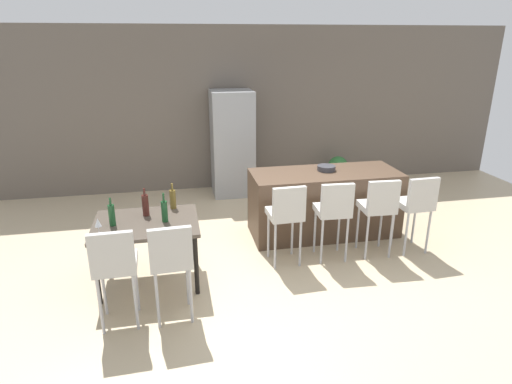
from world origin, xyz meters
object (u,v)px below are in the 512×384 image
dining_table (146,228)px  fruit_bowl (326,168)px  dining_chair_near (114,262)px  bar_chair_left (286,212)px  wine_bottle_corner (112,215)px  wine_bottle_end (173,199)px  kitchen_island (324,203)px  wine_bottle_near (164,211)px  bar_chair_middle (334,208)px  dining_chair_far (171,257)px  refrigerator (232,143)px  bar_chair_far (417,202)px  wine_glass_middle (98,223)px  bar_chair_right (379,205)px  potted_plant (338,169)px  wine_bottle_left (145,205)px

dining_table → fruit_bowl: size_ratio=4.54×
dining_chair_near → bar_chair_left: bearing=25.0°
wine_bottle_corner → wine_bottle_end: bearing=30.2°
kitchen_island → wine_bottle_near: 2.41m
bar_chair_middle → dining_chair_far: 2.17m
refrigerator → bar_chair_far: bearing=-54.3°
dining_chair_near → wine_glass_middle: dining_chair_near is taller
refrigerator → bar_chair_right: bearing=-62.1°
bar_chair_right → refrigerator: 3.12m
dining_table → dining_chair_near: dining_chair_near is taller
dining_chair_far → dining_chair_near: bearing=-180.0°
wine_bottle_corner → dining_chair_near: bearing=-83.3°
bar_chair_middle → bar_chair_far: 1.12m
wine_glass_middle → potted_plant: bearing=38.2°
bar_chair_right → bar_chair_far: (0.52, -0.00, 0.00)m
kitchen_island → wine_bottle_corner: (-2.76, -0.89, 0.41)m
wine_bottle_corner → wine_bottle_near: size_ratio=0.95×
wine_bottle_near → potted_plant: (3.18, 2.84, -0.53)m
potted_plant → dining_chair_far: bearing=-130.8°
wine_bottle_end → refrigerator: size_ratio=0.17×
dining_table → wine_bottle_near: wine_bottle_near is taller
wine_bottle_corner → potted_plant: wine_bottle_corner is taller
bar_chair_far → refrigerator: size_ratio=0.57×
dining_table → dining_chair_near: (-0.26, -0.82, 0.03)m
wine_glass_middle → wine_bottle_near: bearing=16.1°
wine_bottle_corner → kitchen_island: bearing=17.8°
wine_bottle_near → refrigerator: (1.17, 2.85, 0.05)m
dining_table → wine_glass_middle: (-0.47, -0.23, 0.20)m
wine_bottle_corner → potted_plant: size_ratio=0.55×
dining_table → dining_chair_far: size_ratio=1.10×
bar_chair_left → dining_table: bar_chair_left is taller
dining_chair_near → wine_bottle_near: (0.47, 0.79, 0.17)m
wine_bottle_left → wine_bottle_near: 0.31m
bar_chair_right → wine_glass_middle: bearing=-174.9°
bar_chair_right → potted_plant: bearing=78.6°
wine_bottle_near → fruit_bowl: 2.43m
bar_chair_left → potted_plant: 3.28m
bar_chair_left → wine_bottle_left: wine_bottle_left is taller
bar_chair_far → dining_chair_far: 3.23m
wine_glass_middle → bar_chair_right: bearing=5.1°
bar_chair_far → wine_bottle_near: wine_bottle_near is taller
wine_bottle_left → wine_glass_middle: bearing=-138.1°
wine_glass_middle → bar_chair_left: bearing=8.0°
wine_glass_middle → dining_table: bearing=25.9°
bar_chair_left → fruit_bowl: size_ratio=4.14×
bar_chair_far → wine_bottle_near: (-3.15, -0.10, 0.17)m
kitchen_island → dining_table: 2.57m
bar_chair_left → dining_chair_far: size_ratio=1.00×
bar_chair_middle → bar_chair_far: size_ratio=1.00×
kitchen_island → potted_plant: (0.98, 1.95, -0.12)m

